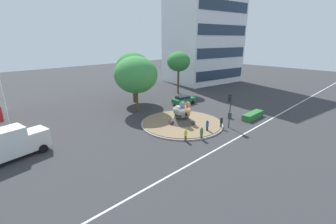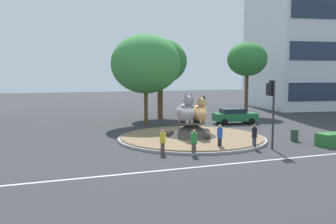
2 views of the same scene
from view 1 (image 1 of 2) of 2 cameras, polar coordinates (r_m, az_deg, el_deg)
ground_plane at (r=32.22m, az=3.45°, el=-3.01°), size 160.00×160.00×0.00m
lane_centreline at (r=27.94m, az=15.55°, el=-7.05°), size 112.00×0.20×0.01m
roundabout_island at (r=32.09m, az=3.46°, el=-2.40°), size 11.44×11.44×1.37m
cat_statue_grey at (r=31.09m, az=3.01°, el=0.54°), size 1.40×2.27×2.31m
cat_statue_calico at (r=31.78m, az=4.43°, el=0.75°), size 1.34×2.17×2.09m
traffic_light_mast at (r=30.90m, az=15.18°, el=2.12°), size 0.71×0.56×4.64m
office_tower at (r=65.45m, az=9.04°, el=21.81°), size 19.75×16.28×32.40m
clipped_hedge_strip at (r=36.58m, az=20.46°, el=-0.82°), size 4.52×1.20×0.90m
broadleaf_tree_behind_island at (r=49.26m, az=2.65°, el=12.46°), size 4.87×4.87×8.95m
second_tree_near_tower at (r=42.98m, az=-8.71°, el=11.01°), size 6.17×6.17×9.14m
third_tree_left at (r=36.75m, az=-8.03°, el=9.22°), size 6.85×6.85×8.97m
pedestrian_yellow_shirt at (r=26.68m, az=4.44°, el=-5.70°), size 0.35×0.35×1.57m
pedestrian_green_shirt at (r=27.33m, az=8.40°, el=-5.19°), size 0.38×0.38×1.63m
pedestrian_black_shirt at (r=31.04m, az=13.18°, el=-2.52°), size 0.34×0.34×1.69m
pedestrian_blue_shirt at (r=29.50m, az=9.80°, el=-3.38°), size 0.36×0.36×1.71m
sedan_on_far_lane at (r=41.81m, az=3.91°, el=3.08°), size 4.58×2.45×1.56m
delivery_box_truck at (r=27.22m, az=-35.47°, el=-6.63°), size 7.36×3.30×3.25m
litter_bin at (r=35.56m, az=15.19°, el=-0.82°), size 0.56×0.56×0.90m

